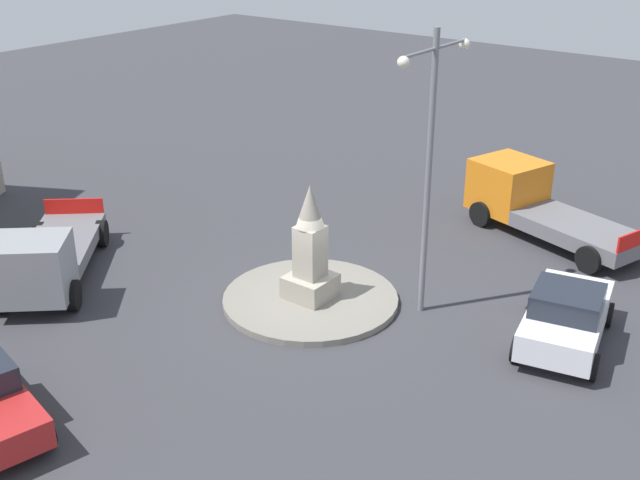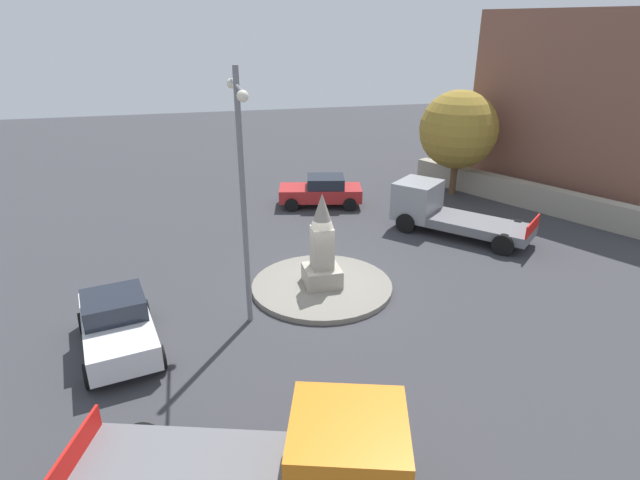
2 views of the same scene
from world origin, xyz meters
TOP-DOWN VIEW (x-y plane):
  - ground_plane at (0.00, 0.00)m, footprint 80.00×80.00m
  - traffic_island at (0.00, 0.00)m, footprint 4.78×4.78m
  - monument at (0.00, 0.00)m, footprint 1.19×1.19m
  - streetlamp at (-1.44, 2.62)m, footprint 3.13×0.28m
  - car_red_parked_right at (8.49, -2.13)m, footprint 2.61×4.28m
  - car_white_far_side at (-2.07, 6.30)m, footprint 4.12×2.59m
  - truck_orange_approaching at (-8.25, 2.81)m, footprint 3.75×6.36m
  - truck_grey_waiting at (3.87, -6.30)m, footprint 5.61×5.25m
  - stone_boundary_wall at (5.97, -11.84)m, footprint 11.85×6.45m
  - corner_building at (8.32, -16.49)m, footprint 11.50×10.73m
  - tree_near_wall at (8.69, -9.35)m, footprint 3.95×3.95m

SIDE VIEW (x-z plane):
  - ground_plane at x=0.00m, z-range 0.00..0.00m
  - traffic_island at x=0.00m, z-range 0.00..0.18m
  - stone_boundary_wall at x=5.97m, z-range 0.00..1.20m
  - car_red_parked_right at x=8.49m, z-range 0.02..1.50m
  - car_white_far_side at x=-2.07m, z-range 0.00..1.57m
  - truck_grey_waiting at x=3.87m, z-range -0.07..1.98m
  - truck_orange_approaching at x=-8.25m, z-range -0.05..2.08m
  - monument at x=0.00m, z-range -0.11..3.11m
  - tree_near_wall at x=8.69m, z-range 0.70..6.07m
  - streetlamp at x=-1.44m, z-range 0.78..8.19m
  - corner_building at x=8.32m, z-range 0.00..9.04m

